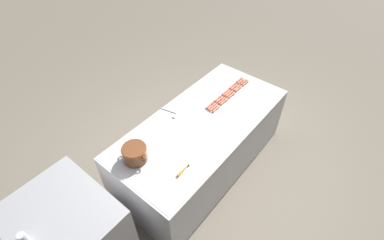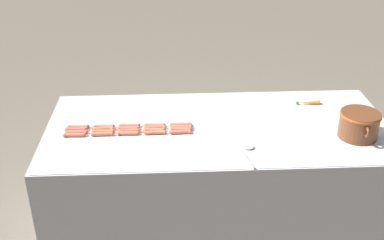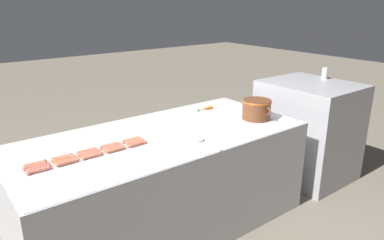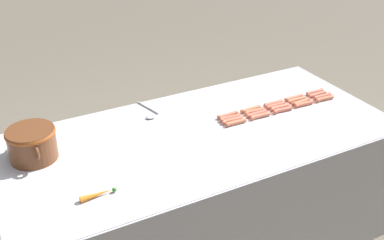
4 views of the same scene
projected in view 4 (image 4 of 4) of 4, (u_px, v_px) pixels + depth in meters
The scene contains 24 objects.
griddle_counter at pixel (197, 191), 3.02m from camera, with size 1.09×2.37×0.84m.
hot_dog_0 at pixel (325, 99), 3.19m from camera, with size 0.04×0.15×0.03m.
hot_dog_1 at pixel (304, 104), 3.12m from camera, with size 0.03×0.15×0.03m.
hot_dog_2 at pixel (283, 110), 3.05m from camera, with size 0.04×0.15×0.03m.
hot_dog_3 at pixel (260, 116), 2.98m from camera, with size 0.03×0.15×0.03m.
hot_dog_4 at pixel (236, 122), 2.90m from camera, with size 0.03×0.15×0.03m.
hot_dog_5 at pixel (322, 96), 3.22m from camera, with size 0.03×0.15×0.03m.
hot_dog_6 at pixel (301, 102), 3.14m from camera, with size 0.04×0.15×0.03m.
hot_dog_7 at pixel (280, 107), 3.08m from camera, with size 0.03×0.15×0.03m.
hot_dog_8 at pixel (257, 114), 3.00m from camera, with size 0.03×0.15×0.03m.
hot_dog_9 at pixel (232, 120), 2.93m from camera, with size 0.04×0.15×0.03m.
hot_dog_10 at pixel (317, 94), 3.24m from camera, with size 0.03×0.15×0.03m.
hot_dog_11 at pixel (297, 100), 3.17m from camera, with size 0.03×0.15×0.03m.
hot_dog_12 at pixel (276, 105), 3.10m from camera, with size 0.03×0.15×0.03m.
hot_dog_13 at pixel (254, 111), 3.03m from camera, with size 0.04×0.15×0.03m.
hot_dog_14 at pixel (230, 118), 2.96m from camera, with size 0.04×0.15×0.03m.
hot_dog_15 at pixel (315, 92), 3.27m from camera, with size 0.03×0.15×0.03m.
hot_dog_16 at pixel (294, 98), 3.20m from camera, with size 0.03×0.15×0.03m.
hot_dog_17 at pixel (273, 103), 3.13m from camera, with size 0.03×0.15×0.03m.
hot_dog_18 at pixel (251, 109), 3.05m from camera, with size 0.03×0.15×0.03m.
hot_dog_19 at pixel (228, 115), 2.99m from camera, with size 0.03×0.15×0.03m.
bean_pot at pixel (32, 142), 2.54m from camera, with size 0.33×0.26×0.18m.
serving_spoon at pixel (150, 114), 3.01m from camera, with size 0.27×0.11×0.02m.
carrot at pixel (98, 194), 2.29m from camera, with size 0.04×0.18×0.03m.
Camera 4 is at (-2.12, 1.16, 2.28)m, focal length 44.82 mm.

